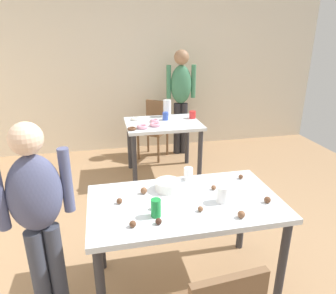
{
  "coord_description": "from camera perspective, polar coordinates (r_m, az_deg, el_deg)",
  "views": [
    {
      "loc": [
        -0.49,
        -1.85,
        1.89
      ],
      "look_at": [
        0.07,
        0.69,
        0.9
      ],
      "focal_mm": 33.17,
      "sensor_mm": 36.0,
      "label": 1
    }
  ],
  "objects": [
    {
      "name": "cake_ball_1",
      "position": [
        1.98,
        -1.74,
        -13.49
      ],
      "size": [
        0.04,
        0.04,
        0.04
      ],
      "primitive_type": "sphere",
      "color": "#3D2319",
      "rests_on": "dining_table_near"
    },
    {
      "name": "cup_near_1",
      "position": [
        2.51,
        3.77,
        -4.93
      ],
      "size": [
        0.07,
        0.07,
        0.1
      ],
      "primitive_type": "cylinder",
      "color": "white",
      "rests_on": "dining_table_near"
    },
    {
      "name": "wall_back",
      "position": [
        5.11,
        -6.99,
        13.99
      ],
      "size": [
        6.4,
        0.1,
        2.6
      ],
      "primitive_type": "cube",
      "color": "beige",
      "rests_on": "ground_plane"
    },
    {
      "name": "cake_ball_9",
      "position": [
        1.97,
        -6.5,
        -13.87
      ],
      "size": [
        0.04,
        0.04,
        0.04
      ],
      "primitive_type": "sphere",
      "color": "brown",
      "rests_on": "dining_table_near"
    },
    {
      "name": "donut_far_4",
      "position": [
        3.78,
        -6.68,
        3.36
      ],
      "size": [
        0.11,
        0.11,
        0.03
      ],
      "primitive_type": "torus",
      "color": "brown",
      "rests_on": "dining_table_far"
    },
    {
      "name": "dining_table_far",
      "position": [
        4.12,
        -0.93,
        2.96
      ],
      "size": [
        0.97,
        0.74,
        0.75
      ],
      "color": "silver",
      "rests_on": "ground_plane"
    },
    {
      "name": "person_adult_far",
      "position": [
        4.82,
        2.4,
        9.89
      ],
      "size": [
        0.45,
        0.22,
        1.62
      ],
      "color": "#28282D",
      "rests_on": "ground_plane"
    },
    {
      "name": "cake_ball_4",
      "position": [
        2.09,
        13.32,
        -11.96
      ],
      "size": [
        0.05,
        0.05,
        0.05
      ],
      "primitive_type": "sphere",
      "color": "brown",
      "rests_on": "dining_table_near"
    },
    {
      "name": "cake_ball_0",
      "position": [
        2.32,
        -4.48,
        -7.99
      ],
      "size": [
        0.05,
        0.05,
        0.05
      ],
      "primitive_type": "sphere",
      "color": "brown",
      "rests_on": "dining_table_near"
    },
    {
      "name": "cup_near_0",
      "position": [
        2.22,
        10.03,
        -8.56
      ],
      "size": [
        0.08,
        0.08,
        0.12
      ],
      "primitive_type": "cylinder",
      "color": "white",
      "rests_on": "dining_table_near"
    },
    {
      "name": "cake_ball_8",
      "position": [
        2.12,
        5.98,
        -11.24
      ],
      "size": [
        0.04,
        0.04,
        0.04
      ],
      "primitive_type": "sphere",
      "color": "brown",
      "rests_on": "dining_table_near"
    },
    {
      "name": "fork_near",
      "position": [
        2.46,
        13.16,
        -7.24
      ],
      "size": [
        0.17,
        0.02,
        0.01
      ],
      "primitive_type": "cube",
      "color": "silver",
      "rests_on": "dining_table_near"
    },
    {
      "name": "mixing_bowl",
      "position": [
        2.36,
        -0.02,
        -7.06
      ],
      "size": [
        0.19,
        0.19,
        0.07
      ],
      "primitive_type": "cylinder",
      "color": "white",
      "rests_on": "dining_table_near"
    },
    {
      "name": "donut_far_2",
      "position": [
        3.91,
        -2.37,
        4.15
      ],
      "size": [
        0.14,
        0.14,
        0.04
      ],
      "primitive_type": "torus",
      "color": "pink",
      "rests_on": "dining_table_far"
    },
    {
      "name": "cake_ball_6",
      "position": [
        2.39,
        8.39,
        -7.37
      ],
      "size": [
        0.04,
        0.04,
        0.04
      ],
      "primitive_type": "sphere",
      "color": "brown",
      "rests_on": "dining_table_near"
    },
    {
      "name": "ground_plane",
      "position": [
        2.69,
        1.85,
        -23.86
      ],
      "size": [
        6.4,
        6.4,
        0.0
      ],
      "primitive_type": "plane",
      "color": "#9E7A56"
    },
    {
      "name": "cake_ball_7",
      "position": [
        2.22,
        -8.92,
        -9.77
      ],
      "size": [
        0.04,
        0.04,
        0.04
      ],
      "primitive_type": "sphere",
      "color": "brown",
      "rests_on": "dining_table_near"
    },
    {
      "name": "dining_table_near",
      "position": [
        2.28,
        3.16,
        -11.9
      ],
      "size": [
        1.36,
        0.77,
        0.75
      ],
      "color": "silver",
      "rests_on": "ground_plane"
    },
    {
      "name": "person_girl_near",
      "position": [
        2.11,
        -22.73,
        -10.95
      ],
      "size": [
        0.45,
        0.29,
        1.41
      ],
      "color": "#383D4C",
      "rests_on": "ground_plane"
    },
    {
      "name": "cup_far_1",
      "position": [
        4.18,
        -0.48,
        5.71
      ],
      "size": [
        0.08,
        0.08,
        0.11
      ],
      "primitive_type": "cylinder",
      "color": "#3351B2",
      "rests_on": "dining_table_far"
    },
    {
      "name": "pitcher_far",
      "position": [
        4.35,
        -0.16,
        7.14
      ],
      "size": [
        0.11,
        0.11,
        0.23
      ],
      "primitive_type": "cylinder",
      "color": "white",
      "rests_on": "dining_table_far"
    },
    {
      "name": "donut_far_0",
      "position": [
        4.1,
        -2.48,
        4.87
      ],
      "size": [
        0.12,
        0.12,
        0.03
      ],
      "primitive_type": "torus",
      "color": "pink",
      "rests_on": "dining_table_far"
    },
    {
      "name": "donut_far_3",
      "position": [
        3.83,
        -4.73,
        3.74
      ],
      "size": [
        0.14,
        0.14,
        0.04
      ],
      "primitive_type": "torus",
      "color": "pink",
      "rests_on": "dining_table_far"
    },
    {
      "name": "cake_ball_5",
      "position": [
        2.13,
        -2.65,
        -10.89
      ],
      "size": [
        0.04,
        0.04,
        0.04
      ],
      "primitive_type": "sphere",
      "color": "brown",
      "rests_on": "dining_table_near"
    },
    {
      "name": "cup_far_0",
      "position": [
        4.27,
        4.52,
        5.94
      ],
      "size": [
        0.09,
        0.09,
        0.1
      ],
      "primitive_type": "cylinder",
      "color": "red",
      "rests_on": "dining_table_far"
    },
    {
      "name": "soda_can",
      "position": [
        2.04,
        -2.23,
        -11.12
      ],
      "size": [
        0.07,
        0.07,
        0.12
      ],
      "primitive_type": "cylinder",
      "color": "#198438",
      "rests_on": "dining_table_near"
    },
    {
      "name": "donut_far_1",
      "position": [
        4.21,
        -6.09,
        5.18
      ],
      "size": [
        0.11,
        0.11,
        0.03
      ],
      "primitive_type": "torus",
      "color": "white",
      "rests_on": "dining_table_far"
    },
    {
      "name": "cake_ball_3",
      "position": [
        2.6,
        13.22,
        -5.34
      ],
      "size": [
        0.04,
        0.04,
        0.04
      ],
      "primitive_type": "sphere",
      "color": "brown",
      "rests_on": "dining_table_near"
    },
    {
      "name": "chair_far_table",
      "position": [
        4.83,
        -2.43,
        3.96
      ],
      "size": [
        0.56,
        0.56,
        0.87
      ],
      "color": "brown",
      "rests_on": "ground_plane"
    },
    {
      "name": "cake_ball_2",
      "position": [
        2.31,
        17.8,
        -9.22
      ],
      "size": [
        0.05,
        0.05,
        0.05
      ],
      "primitive_type": "sphere",
      "color": "brown",
      "rests_on": "dining_table_near"
    }
  ]
}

